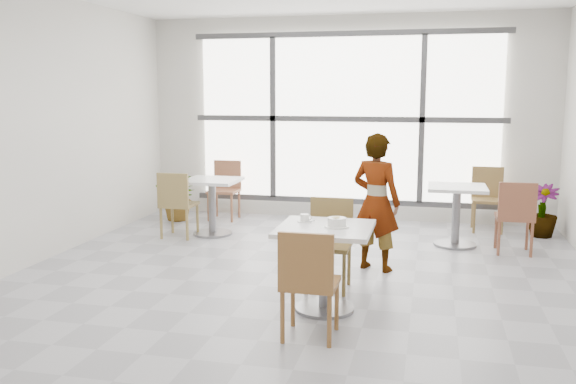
% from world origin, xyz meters
% --- Properties ---
extents(floor, '(7.00, 7.00, 0.00)m').
position_xyz_m(floor, '(0.00, 0.00, 0.00)').
color(floor, '#9E9EA5').
rests_on(floor, ground).
extents(wall_back, '(6.00, 0.00, 6.00)m').
position_xyz_m(wall_back, '(0.00, 3.50, 1.50)').
color(wall_back, silver).
rests_on(wall_back, ground).
extents(wall_front, '(6.00, 0.00, 6.00)m').
position_xyz_m(wall_front, '(0.00, -3.50, 1.50)').
color(wall_front, silver).
rests_on(wall_front, ground).
extents(wall_left, '(0.00, 7.00, 7.00)m').
position_xyz_m(wall_left, '(-3.00, 0.00, 1.50)').
color(wall_left, silver).
rests_on(wall_left, ground).
extents(window, '(4.60, 0.07, 2.52)m').
position_xyz_m(window, '(0.00, 3.44, 1.50)').
color(window, white).
rests_on(window, ground).
extents(main_table, '(0.80, 0.80, 0.75)m').
position_xyz_m(main_table, '(0.38, -0.53, 0.52)').
color(main_table, silver).
rests_on(main_table, ground).
extents(chair_near, '(0.42, 0.42, 0.87)m').
position_xyz_m(chair_near, '(0.37, -1.22, 0.50)').
color(chair_near, brown).
rests_on(chair_near, ground).
extents(chair_far, '(0.42, 0.42, 0.87)m').
position_xyz_m(chair_far, '(0.32, 0.13, 0.50)').
color(chair_far, olive).
rests_on(chair_far, ground).
extents(oatmeal_bowl, '(0.21, 0.21, 0.09)m').
position_xyz_m(oatmeal_bowl, '(0.48, -0.53, 0.79)').
color(oatmeal_bowl, white).
rests_on(oatmeal_bowl, main_table).
extents(coffee_cup, '(0.16, 0.13, 0.07)m').
position_xyz_m(coffee_cup, '(0.17, -0.37, 0.78)').
color(coffee_cup, white).
rests_on(coffee_cup, main_table).
extents(person, '(0.63, 0.52, 1.47)m').
position_xyz_m(person, '(0.70, 0.84, 0.74)').
color(person, black).
rests_on(person, ground).
extents(bg_table_left, '(0.70, 0.70, 0.75)m').
position_xyz_m(bg_table_left, '(-1.58, 2.01, 0.49)').
color(bg_table_left, silver).
rests_on(bg_table_left, ground).
extents(bg_table_right, '(0.70, 0.70, 0.75)m').
position_xyz_m(bg_table_right, '(1.57, 2.12, 0.49)').
color(bg_table_right, silver).
rests_on(bg_table_right, ground).
extents(bg_chair_left_near, '(0.42, 0.42, 0.87)m').
position_xyz_m(bg_chair_left_near, '(-1.96, 1.71, 0.50)').
color(bg_chair_left_near, olive).
rests_on(bg_chair_left_near, ground).
extents(bg_chair_left_far, '(0.42, 0.42, 0.87)m').
position_xyz_m(bg_chair_left_far, '(-1.75, 3.07, 0.50)').
color(bg_chair_left_far, '#9E6345').
rests_on(bg_chair_left_far, ground).
extents(bg_chair_right_near, '(0.42, 0.42, 0.87)m').
position_xyz_m(bg_chair_right_near, '(2.23, 1.84, 0.50)').
color(bg_chair_right_near, brown).
rests_on(bg_chair_right_near, ground).
extents(bg_chair_right_far, '(0.42, 0.42, 0.87)m').
position_xyz_m(bg_chair_right_far, '(2.02, 3.14, 0.50)').
color(bg_chair_right_far, olive).
rests_on(bg_chair_right_far, ground).
extents(plant_left, '(0.68, 0.61, 0.71)m').
position_xyz_m(plant_left, '(-2.38, 2.78, 0.35)').
color(plant_left, '#5D7F44').
rests_on(plant_left, ground).
extents(plant_right, '(0.50, 0.50, 0.70)m').
position_xyz_m(plant_right, '(2.70, 2.89, 0.35)').
color(plant_right, '#3F713C').
rests_on(plant_right, ground).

